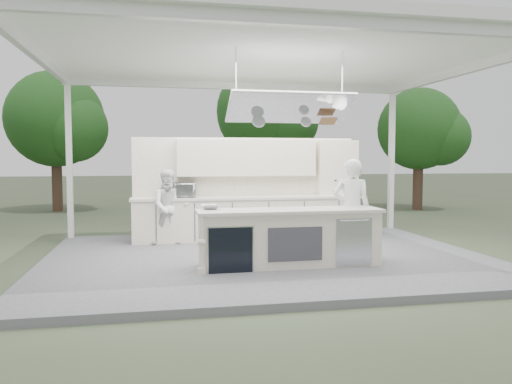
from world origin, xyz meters
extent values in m
plane|color=#404D35|center=(0.00, 0.00, 0.00)|extent=(90.00, 90.00, 0.00)
cube|color=slate|center=(0.00, 0.00, 0.06)|extent=(8.00, 6.00, 0.12)
cube|color=white|center=(3.90, 2.90, 1.85)|extent=(0.12, 0.12, 3.70)
cube|color=white|center=(-3.90, 2.90, 1.85)|extent=(0.12, 0.12, 3.70)
cube|color=white|center=(0.00, 0.00, 3.78)|extent=(8.20, 6.20, 0.16)
cube|color=white|center=(0.00, -2.90, 3.62)|extent=(8.00, 0.12, 0.16)
cube|color=white|center=(0.00, 2.90, 3.62)|extent=(8.00, 0.12, 0.16)
cube|color=white|center=(-3.90, 0.00, 3.62)|extent=(0.12, 6.00, 0.16)
cube|color=white|center=(3.90, 0.00, 3.62)|extent=(0.12, 6.00, 0.16)
cube|color=white|center=(0.20, -0.90, 2.75)|extent=(2.00, 0.71, 0.43)
cube|color=white|center=(0.20, -0.90, 2.75)|extent=(2.06, 0.76, 0.46)
cylinder|color=white|center=(-0.70, -0.90, 3.23)|extent=(0.02, 0.02, 0.95)
cylinder|color=white|center=(1.10, -0.90, 3.23)|extent=(0.02, 0.02, 0.95)
cylinder|color=silver|center=(-0.30, -0.75, 2.53)|extent=(0.22, 0.14, 0.21)
cylinder|color=silver|center=(0.50, -0.80, 2.53)|extent=(0.18, 0.12, 0.18)
cube|color=brown|center=(0.90, -0.78, 2.55)|extent=(0.28, 0.18, 0.12)
cube|color=white|center=(0.20, -0.90, 0.57)|extent=(3.00, 0.70, 0.90)
cube|color=silver|center=(0.20, -0.90, 1.04)|extent=(3.10, 0.78, 0.05)
cylinder|color=white|center=(-1.30, -1.25, 0.58)|extent=(0.11, 0.11, 0.92)
cube|color=black|center=(-0.85, -1.25, 0.48)|extent=(0.70, 0.04, 0.72)
cube|color=silver|center=(-0.85, -1.26, 0.48)|extent=(0.74, 0.03, 0.72)
cube|color=#39393E|center=(0.20, -1.26, 0.54)|extent=(0.90, 0.02, 0.55)
cube|color=silver|center=(1.20, -1.26, 0.54)|extent=(0.62, 0.02, 0.78)
cube|color=white|center=(0.00, 1.90, 0.57)|extent=(5.00, 0.65, 0.90)
cube|color=silver|center=(0.00, 1.90, 1.04)|extent=(5.08, 0.72, 0.05)
cube|color=white|center=(0.00, 2.20, 1.25)|extent=(5.00, 0.10, 2.25)
cube|color=white|center=(0.00, 2.07, 1.92)|extent=(3.10, 0.38, 0.80)
cube|color=white|center=(2.10, 2.02, 1.67)|extent=(0.90, 0.45, 1.30)
cube|color=brown|center=(2.10, 2.02, 1.67)|extent=(0.84, 0.40, 0.03)
cylinder|color=silver|center=(2.00, 1.88, 1.13)|extent=(0.20, 0.20, 0.12)
cylinder|color=black|center=(2.00, 1.88, 1.29)|extent=(0.17, 0.17, 0.20)
cylinder|color=black|center=(2.35, 1.88, 1.12)|extent=(0.16, 0.16, 0.10)
cone|color=black|center=(2.35, 1.88, 1.29)|extent=(0.14, 0.14, 0.24)
cylinder|color=#4A3125|center=(-5.50, 10.00, 1.05)|extent=(0.36, 0.36, 2.10)
sphere|color=#1F5520|center=(-5.50, 10.00, 3.29)|extent=(3.40, 3.40, 3.40)
sphere|color=#1F5520|center=(-4.82, 9.49, 2.95)|extent=(2.38, 2.38, 2.38)
cylinder|color=#4A3125|center=(2.50, 12.00, 1.22)|extent=(0.36, 0.36, 2.45)
sphere|color=#1F5520|center=(2.50, 12.00, 3.85)|extent=(4.00, 4.00, 4.00)
sphere|color=#1F5520|center=(3.30, 11.40, 3.45)|extent=(2.80, 2.80, 2.80)
cylinder|color=#4A3125|center=(7.50, 8.00, 0.96)|extent=(0.36, 0.36, 1.92)
sphere|color=#1F5520|center=(7.50, 8.00, 2.97)|extent=(3.00, 3.00, 3.00)
sphere|color=#1F5520|center=(8.10, 7.55, 2.67)|extent=(2.10, 2.10, 2.10)
imported|color=white|center=(1.42, -0.59, 1.01)|extent=(0.76, 0.63, 1.79)
imported|color=white|center=(-1.72, 1.55, 0.90)|extent=(0.81, 0.65, 1.57)
imported|color=silver|center=(-1.44, 1.91, 1.23)|extent=(0.61, 0.44, 0.32)
imported|color=#B6B8BD|center=(-1.10, -0.65, 1.11)|extent=(0.38, 0.38, 0.07)
imported|color=silver|center=(-1.10, -0.65, 1.10)|extent=(0.25, 0.25, 0.07)
camera|label=1|loc=(-1.96, -8.91, 1.94)|focal=35.00mm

